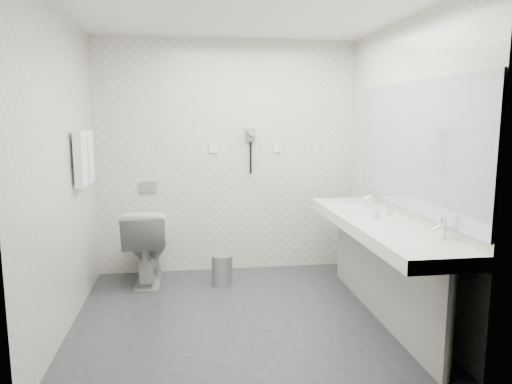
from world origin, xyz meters
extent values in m
plane|color=#2D2D33|center=(0.00, 0.00, 0.00)|extent=(2.80, 2.80, 0.00)
plane|color=silver|center=(0.00, 0.00, 2.50)|extent=(2.80, 2.80, 0.00)
plane|color=beige|center=(0.00, 1.30, 1.25)|extent=(2.80, 0.00, 2.80)
plane|color=beige|center=(0.00, -1.30, 1.25)|extent=(2.80, 0.00, 2.80)
plane|color=beige|center=(-1.40, 0.00, 1.25)|extent=(0.00, 2.60, 2.60)
plane|color=beige|center=(1.40, 0.00, 1.25)|extent=(0.00, 2.60, 2.60)
cube|color=silver|center=(1.12, -0.20, 0.80)|extent=(0.55, 2.20, 0.10)
cube|color=#9A9791|center=(1.15, -0.20, 0.38)|extent=(0.03, 2.15, 0.75)
cylinder|color=silver|center=(1.18, -1.24, 0.38)|extent=(0.06, 0.06, 0.75)
cylinder|color=silver|center=(1.18, 0.84, 0.38)|extent=(0.06, 0.06, 0.75)
cube|color=#B2BCC6|center=(1.39, -0.20, 1.45)|extent=(0.02, 2.20, 1.05)
ellipsoid|color=white|center=(1.12, -0.85, 0.83)|extent=(0.40, 0.31, 0.05)
ellipsoid|color=white|center=(1.12, 0.45, 0.83)|extent=(0.40, 0.31, 0.05)
cylinder|color=silver|center=(1.32, -0.85, 0.92)|extent=(0.04, 0.04, 0.15)
cylinder|color=silver|center=(1.32, 0.45, 0.92)|extent=(0.04, 0.04, 0.15)
imported|color=silver|center=(1.11, -0.15, 0.90)|extent=(0.06, 0.06, 0.09)
cylinder|color=silver|center=(1.31, 0.01, 0.90)|extent=(0.06, 0.06, 0.10)
imported|color=white|center=(-0.86, 1.00, 0.39)|extent=(0.44, 0.77, 0.78)
cube|color=#B2B5BA|center=(-0.85, 1.29, 0.95)|extent=(0.18, 0.02, 0.12)
cylinder|color=#B2B5BA|center=(-0.10, 0.78, 0.15)|extent=(0.27, 0.27, 0.30)
cylinder|color=#B2B5BA|center=(-0.10, 0.78, 0.30)|extent=(0.21, 0.21, 0.02)
cylinder|color=silver|center=(-1.35, 0.55, 1.55)|extent=(0.02, 0.62, 0.02)
cube|color=white|center=(-1.34, 0.41, 1.33)|extent=(0.07, 0.24, 0.48)
cube|color=white|center=(-1.34, 0.69, 1.33)|extent=(0.07, 0.24, 0.48)
cube|color=gray|center=(0.25, 1.27, 1.50)|extent=(0.10, 0.04, 0.14)
cylinder|color=gray|center=(0.25, 1.20, 1.53)|extent=(0.08, 0.14, 0.08)
cylinder|color=black|center=(0.25, 1.26, 1.25)|extent=(0.02, 0.02, 0.35)
cube|color=white|center=(-0.15, 1.29, 1.35)|extent=(0.09, 0.02, 0.09)
cube|color=white|center=(0.55, 1.29, 1.35)|extent=(0.09, 0.02, 0.09)
camera|label=1|loc=(-0.43, -3.87, 1.69)|focal=33.56mm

